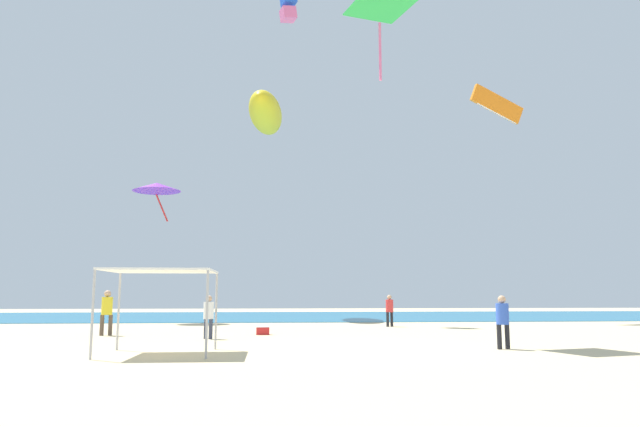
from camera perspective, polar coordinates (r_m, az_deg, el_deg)
The scene contains 13 objects.
ground at distance 19.58m, azimuth 4.67°, elevation -13.07°, with size 110.00×110.00×0.10m, color beige.
ocean_strip at distance 47.85m, azimuth -1.02°, elevation -9.97°, with size 110.00×22.21×0.03m, color #1E6B93.
canopy_tent at distance 17.98m, azimuth -15.25°, elevation -5.73°, with size 3.10×2.79×2.45m.
person_near_tent at distance 23.63m, azimuth -10.82°, elevation -9.54°, with size 0.40×0.40×1.69m.
person_leftmost at distance 26.71m, azimuth -20.08°, elevation -8.74°, with size 0.49×0.45×1.90m.
person_central at distance 19.79m, azimuth 17.39°, elevation -9.66°, with size 0.44×0.40×1.69m.
person_rightmost at distance 32.37m, azimuth 6.80°, elevation -9.14°, with size 0.41×0.41×1.71m.
cooler_box at distance 25.81m, azimuth -5.60°, elevation -11.31°, with size 0.57×0.37×0.35m.
kite_delta_purple at distance 39.00m, azimuth -15.64°, elevation 2.50°, with size 3.14×3.13×2.39m.
kite_diamond_green at distance 24.67m, azimuth 5.83°, elevation 19.05°, with size 2.77×2.77×3.08m.
kite_inflatable_yellow at distance 46.23m, azimuth -5.32°, elevation 9.71°, with size 3.81×8.61×3.46m.
kite_box_blue at distance 41.61m, azimuth -3.12°, elevation 19.52°, with size 1.23×1.16×2.05m.
kite_parafoil_orange at distance 42.62m, azimuth 16.88°, elevation 10.13°, with size 4.08×1.19×2.50m.
Camera 1 is at (-3.18, -19.24, 1.71)m, focal length 32.78 mm.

